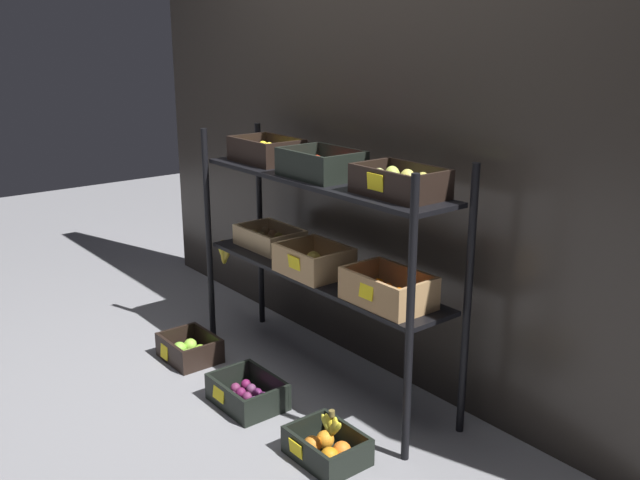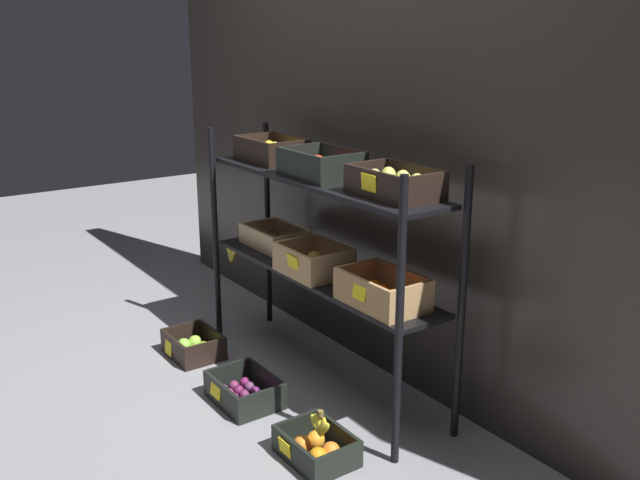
{
  "view_description": "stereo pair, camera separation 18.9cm",
  "coord_description": "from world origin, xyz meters",
  "px_view_note": "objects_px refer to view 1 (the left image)",
  "views": [
    {
      "loc": [
        2.45,
        -1.95,
        1.63
      ],
      "look_at": [
        0.0,
        0.0,
        0.7
      ],
      "focal_mm": 39.81,
      "sensor_mm": 36.0,
      "label": 1
    },
    {
      "loc": [
        2.56,
        -1.8,
        1.63
      ],
      "look_at": [
        0.0,
        0.0,
        0.7
      ],
      "focal_mm": 39.81,
      "sensor_mm": 36.0,
      "label": 2
    }
  ],
  "objects_px": {
    "crate_ground_plum": "(247,395)",
    "banana_bunch_loose": "(332,426)",
    "display_rack": "(321,223)",
    "crate_ground_apple_green": "(190,350)",
    "crate_ground_orange": "(327,448)"
  },
  "relations": [
    {
      "from": "crate_ground_apple_green",
      "to": "crate_ground_orange",
      "type": "height_order",
      "value": "crate_ground_apple_green"
    },
    {
      "from": "crate_ground_plum",
      "to": "crate_ground_orange",
      "type": "xyz_separation_m",
      "value": [
        0.55,
        0.01,
        0.0
      ]
    },
    {
      "from": "banana_bunch_loose",
      "to": "crate_ground_apple_green",
      "type": "bearing_deg",
      "value": 179.61
    },
    {
      "from": "crate_ground_orange",
      "to": "crate_ground_plum",
      "type": "bearing_deg",
      "value": -178.61
    },
    {
      "from": "crate_ground_orange",
      "to": "banana_bunch_loose",
      "type": "relative_size",
      "value": 2.44
    },
    {
      "from": "crate_ground_plum",
      "to": "banana_bunch_loose",
      "type": "distance_m",
      "value": 0.6
    },
    {
      "from": "display_rack",
      "to": "crate_ground_apple_green",
      "type": "xyz_separation_m",
      "value": [
        -0.58,
        -0.41,
        -0.73
      ]
    },
    {
      "from": "crate_ground_orange",
      "to": "display_rack",
      "type": "bearing_deg",
      "value": 143.2
    },
    {
      "from": "display_rack",
      "to": "banana_bunch_loose",
      "type": "distance_m",
      "value": 0.95
    },
    {
      "from": "banana_bunch_loose",
      "to": "display_rack",
      "type": "bearing_deg",
      "value": 144.59
    },
    {
      "from": "display_rack",
      "to": "crate_ground_apple_green",
      "type": "bearing_deg",
      "value": -144.74
    },
    {
      "from": "crate_ground_plum",
      "to": "banana_bunch_loose",
      "type": "bearing_deg",
      "value": 1.05
    },
    {
      "from": "display_rack",
      "to": "crate_ground_orange",
      "type": "bearing_deg",
      "value": -36.8
    },
    {
      "from": "crate_ground_plum",
      "to": "banana_bunch_loose",
      "type": "relative_size",
      "value": 2.66
    },
    {
      "from": "crate_ground_apple_green",
      "to": "crate_ground_orange",
      "type": "xyz_separation_m",
      "value": [
        1.13,
        -0.01,
        -0.0
      ]
    }
  ]
}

